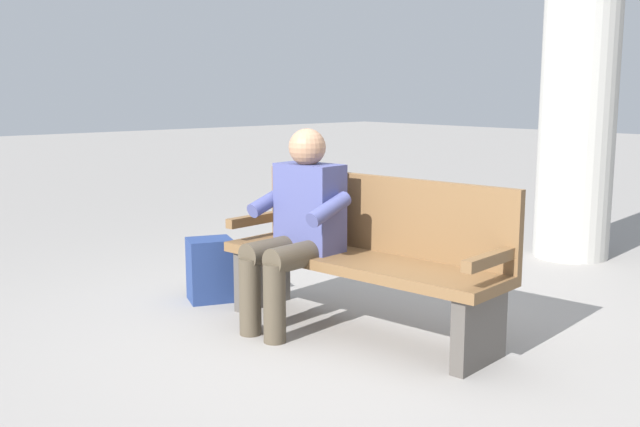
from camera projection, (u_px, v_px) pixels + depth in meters
name	position (u px, v px, depth m)	size (l,w,h in m)	color
ground_plane	(358.00, 332.00, 4.33)	(40.00, 40.00, 0.00)	gray
bench_near	(366.00, 253.00, 4.30)	(1.84, 0.68, 0.90)	brown
person_seated	(297.00, 223.00, 4.32)	(0.60, 0.60, 1.18)	#474C84
backpack	(210.00, 270.00, 4.95)	(0.35, 0.36, 0.42)	navy
support_pillar	(584.00, 15.00, 5.95)	(0.62, 0.62, 3.99)	#B2AFA8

